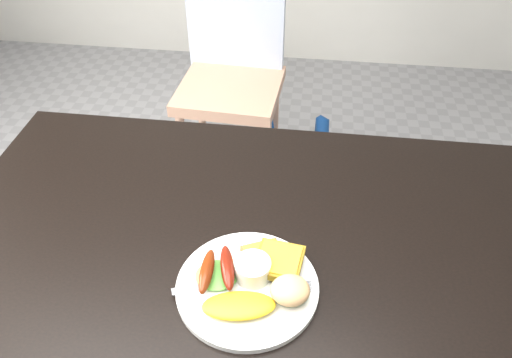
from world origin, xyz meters
The scene contains 14 objects.
dining_table centered at (0.00, 0.00, 0.73)m, with size 1.20×0.80×0.04m, color black.
dining_chair centered at (-0.21, 1.06, 0.45)m, with size 0.39×0.39×0.05m, color tan.
person centered at (0.23, 0.56, 0.68)m, with size 0.49×0.32×1.35m, color navy.
plate centered at (0.02, -0.09, 0.76)m, with size 0.25×0.25×0.01m, color white.
lettuce_left centered at (-0.03, -0.08, 0.77)m, with size 0.08×0.07×0.01m, color green.
lettuce_right centered at (0.09, -0.10, 0.77)m, with size 0.07×0.06×0.01m, color olive.
omelette centered at (0.01, -0.14, 0.77)m, with size 0.12×0.06×0.02m, color gold.
sausage_a centered at (-0.05, -0.08, 0.78)m, with size 0.02×0.10×0.02m, color maroon.
sausage_b centered at (-0.02, -0.07, 0.78)m, with size 0.02×0.10×0.02m, color #601009.
ramekin centered at (0.03, -0.07, 0.78)m, with size 0.06×0.06×0.04m, color white.
toast_a centered at (0.04, -0.03, 0.77)m, with size 0.07×0.07×0.01m, color #965830.
toast_b centered at (0.07, -0.05, 0.78)m, with size 0.08×0.08×0.01m, color olive.
potato_salad centered at (0.10, -0.11, 0.79)m, with size 0.07×0.06×0.04m, color beige.
fork centered at (-0.02, -0.09, 0.76)m, with size 0.18×0.01×0.00m, color #ADAFB7.
Camera 1 is at (0.10, -0.61, 1.47)m, focal length 35.00 mm.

